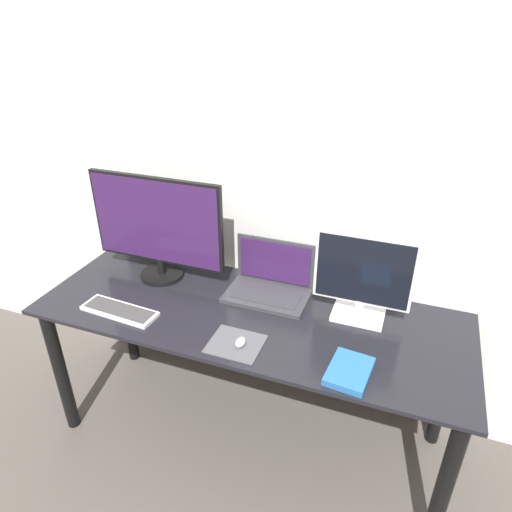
# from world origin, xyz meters

# --- Properties ---
(ground_plane) EXTENTS (12.00, 12.00, 0.00)m
(ground_plane) POSITION_xyz_m (0.00, 0.00, 0.00)
(ground_plane) COLOR #4C4742
(wall_back) EXTENTS (7.00, 0.05, 2.50)m
(wall_back) POSITION_xyz_m (0.00, 0.73, 1.25)
(wall_back) COLOR silver
(wall_back) RESTS_ON ground_plane
(desk) EXTENTS (1.85, 0.67, 0.73)m
(desk) POSITION_xyz_m (0.00, 0.33, 0.60)
(desk) COLOR black
(desk) RESTS_ON ground_plane
(monitor_left) EXTENTS (0.66, 0.21, 0.50)m
(monitor_left) POSITION_xyz_m (-0.50, 0.47, 1.00)
(monitor_left) COLOR black
(monitor_left) RESTS_ON desk
(monitor_right) EXTENTS (0.40, 0.15, 0.38)m
(monitor_right) POSITION_xyz_m (0.45, 0.47, 0.93)
(monitor_right) COLOR silver
(monitor_right) RESTS_ON desk
(laptop) EXTENTS (0.37, 0.24, 0.24)m
(laptop) POSITION_xyz_m (0.04, 0.52, 0.79)
(laptop) COLOR #333338
(laptop) RESTS_ON desk
(keyboard) EXTENTS (0.35, 0.13, 0.02)m
(keyboard) POSITION_xyz_m (-0.52, 0.14, 0.74)
(keyboard) COLOR silver
(keyboard) RESTS_ON desk
(mousepad) EXTENTS (0.21, 0.18, 0.00)m
(mousepad) POSITION_xyz_m (0.03, 0.12, 0.74)
(mousepad) COLOR #47474C
(mousepad) RESTS_ON desk
(mouse) EXTENTS (0.04, 0.06, 0.03)m
(mouse) POSITION_xyz_m (0.05, 0.12, 0.75)
(mouse) COLOR silver
(mouse) RESTS_ON mousepad
(book) EXTENTS (0.16, 0.21, 0.03)m
(book) POSITION_xyz_m (0.47, 0.11, 0.75)
(book) COLOR #235B9E
(book) RESTS_ON desk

